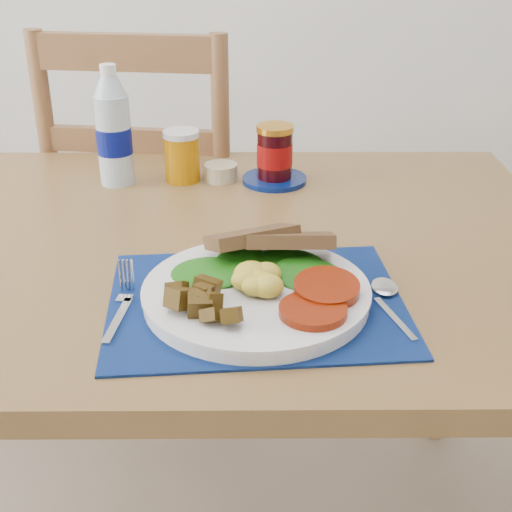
{
  "coord_description": "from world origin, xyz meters",
  "views": [
    {
      "loc": [
        0.16,
        -0.88,
        1.25
      ],
      "look_at": [
        0.17,
        0.02,
        0.8
      ],
      "focal_mm": 50.0,
      "sensor_mm": 36.0,
      "label": 1
    }
  ],
  "objects": [
    {
      "name": "chair_far",
      "position": [
        -0.08,
        0.78,
        0.61
      ],
      "size": [
        0.51,
        0.49,
        1.23
      ],
      "rotation": [
        0.0,
        0.0,
        3.02
      ],
      "color": "brown",
      "rests_on": "ground"
    },
    {
      "name": "water_bottle",
      "position": [
        -0.1,
        0.46,
        0.85
      ],
      "size": [
        0.07,
        0.07,
        0.23
      ],
      "color": "#ADBFCC",
      "rests_on": "table"
    },
    {
      "name": "ramekin",
      "position": [
        0.1,
        0.47,
        0.77
      ],
      "size": [
        0.07,
        0.07,
        0.03
      ],
      "primitive_type": "cylinder",
      "color": "tan",
      "rests_on": "table"
    },
    {
      "name": "table",
      "position": [
        0.0,
        0.2,
        0.67
      ],
      "size": [
        1.4,
        0.9,
        0.75
      ],
      "color": "brown",
      "rests_on": "ground"
    },
    {
      "name": "fork",
      "position": [
        -0.01,
        -0.03,
        0.76
      ],
      "size": [
        0.03,
        0.16,
        0.0
      ],
      "rotation": [
        0.0,
        0.0,
        -0.12
      ],
      "color": "#B2B5BA",
      "rests_on": "placemat"
    },
    {
      "name": "placemat",
      "position": [
        0.17,
        -0.02,
        0.75
      ],
      "size": [
        0.43,
        0.35,
        0.0
      ],
      "primitive_type": "cube",
      "rotation": [
        0.0,
        0.0,
        0.08
      ],
      "color": "black",
      "rests_on": "table"
    },
    {
      "name": "spoon",
      "position": [
        0.35,
        -0.01,
        0.76
      ],
      "size": [
        0.04,
        0.16,
        0.0
      ],
      "rotation": [
        0.0,
        0.0,
        0.29
      ],
      "color": "#B2B5BA",
      "rests_on": "placemat"
    },
    {
      "name": "juice_glass",
      "position": [
        0.03,
        0.47,
        0.8
      ],
      "size": [
        0.07,
        0.07,
        0.1
      ],
      "primitive_type": "cylinder",
      "color": "#B56D04",
      "rests_on": "table"
    },
    {
      "name": "breakfast_plate",
      "position": [
        0.16,
        -0.02,
        0.78
      ],
      "size": [
        0.31,
        0.31,
        0.08
      ],
      "rotation": [
        0.0,
        0.0,
        0.25
      ],
      "color": "silver",
      "rests_on": "placemat"
    },
    {
      "name": "jam_on_saucer",
      "position": [
        0.21,
        0.46,
        0.8
      ],
      "size": [
        0.13,
        0.13,
        0.12
      ],
      "color": "#051755",
      "rests_on": "table"
    }
  ]
}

